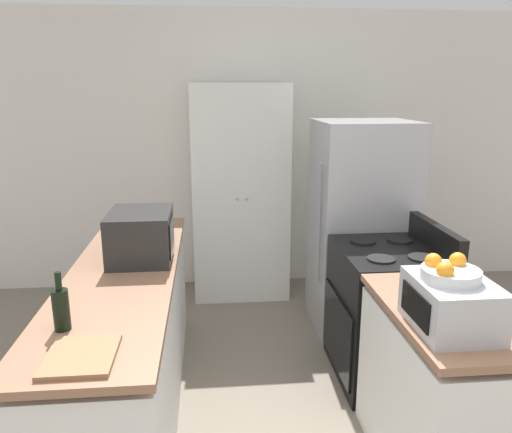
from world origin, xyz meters
name	(u,v)px	position (x,y,z in m)	size (l,w,h in m)	color
wall_back	(241,152)	(0.00, 3.31, 1.30)	(7.00, 0.06, 2.60)	silver
counter_left	(127,344)	(-0.82, 1.26, 0.43)	(0.60, 2.32, 0.89)	silver
counter_right	(445,396)	(0.82, 0.59, 0.43)	(0.60, 0.98, 0.89)	silver
pantry_cabinet	(240,193)	(-0.03, 3.00, 0.97)	(0.86, 0.55, 1.94)	white
stove	(387,313)	(0.84, 1.48, 0.46)	(0.66, 0.76, 1.05)	black
refrigerator	(361,227)	(0.88, 2.25, 0.83)	(0.75, 0.70, 1.66)	#A3A3A8
microwave	(141,236)	(-0.73, 1.45, 1.04)	(0.37, 0.46, 0.29)	black
wine_bottle	(61,308)	(-0.95, 0.56, 0.99)	(0.07, 0.07, 0.26)	black
toaster_oven	(451,304)	(0.70, 0.41, 1.00)	(0.32, 0.39, 0.22)	#B2B2B7
fruit_bowl	(449,272)	(0.68, 0.42, 1.15)	(0.25, 0.25, 0.10)	silver
cutting_board	(81,356)	(-0.82, 0.30, 0.90)	(0.26, 0.30, 0.02)	#8E6642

